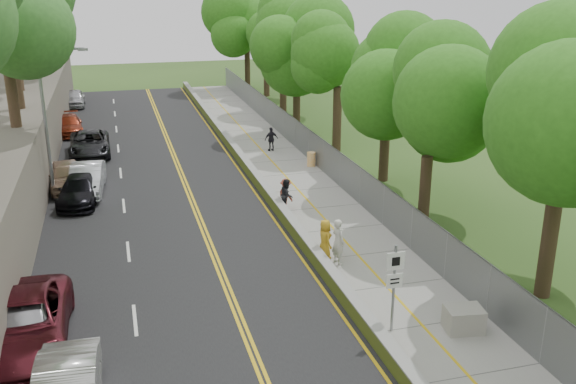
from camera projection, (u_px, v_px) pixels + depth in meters
The scene contains 23 objects.
ground at pixel (332, 295), 23.96m from camera, with size 140.00×140.00×0.00m, color #33511E.
road at pixel (155, 186), 36.28m from camera, with size 11.20×66.00×0.04m, color black.
sidewalk at pixel (290, 175), 38.28m from camera, with size 4.20×66.00×0.05m, color gray.
jersey_barrier at pixel (252, 173), 37.62m from camera, with size 0.42×66.00×0.60m, color #B5E034.
chainlink_fence at pixel (324, 156), 38.50m from camera, with size 0.04×66.00×2.00m, color slate.
trees_fenceside at pixel (364, 54), 37.17m from camera, with size 7.00×66.00×14.00m, color #37841F, non-canonical shape.
streetlight at pixel (49, 114), 32.61m from camera, with size 2.52×0.22×8.00m.
signpost at pixel (394, 279), 20.84m from camera, with size 0.62×0.09×3.10m.
construction_barrel at pixel (311, 159), 39.79m from camera, with size 0.53×0.53×0.88m, color #FF8F00.
concrete_block at pixel (464, 319), 21.36m from camera, with size 1.22×0.92×0.81m, color gray.
car_0 at pixel (25, 323), 20.42m from camera, with size 1.85×4.60×1.57m, color #AEAFB4.
car_2 at pixel (25, 323), 20.35m from camera, with size 2.72×5.90×1.64m, color #5B1922.
car_3 at pixel (79, 190), 33.38m from camera, with size 1.90×4.68×1.36m, color black.
car_4 at pixel (66, 176), 35.50m from camera, with size 1.78×4.43×1.51m, color tan.
car_5 at pixel (87, 179), 34.79m from camera, with size 1.66×4.76×1.57m, color silver.
car_6 at pixel (90, 144), 42.19m from camera, with size 2.54×5.52×1.53m, color black.
car_7 at pixel (69, 125), 47.84m from camera, with size 1.92×4.71×1.37m, color maroon.
car_8 at pixel (74, 98), 57.82m from camera, with size 1.76×4.36×1.49m, color #B2B2B6.
painter_0 at pixel (325, 239), 26.72m from camera, with size 0.83×0.54×1.69m, color gold.
painter_1 at pixel (338, 242), 26.16m from camera, with size 0.70×0.46×1.93m, color beige.
painter_2 at pixel (287, 195), 32.19m from camera, with size 0.79×0.62×1.63m, color black.
painter_3 at pixel (286, 194), 32.40m from camera, with size 1.02×0.59×1.58m, color brown.
person_far at pixel (271, 139), 43.13m from camera, with size 0.95×0.39×1.62m, color black.
Camera 1 is at (-7.30, -20.24, 11.33)m, focal length 40.00 mm.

